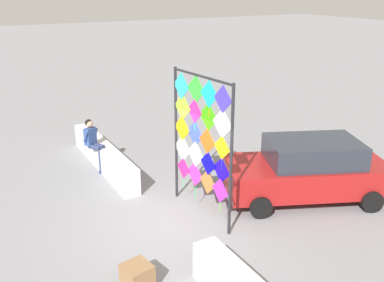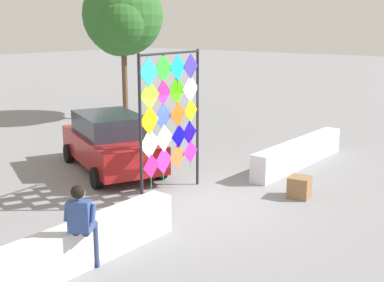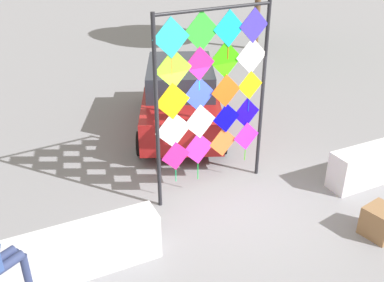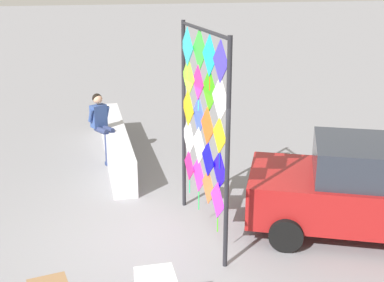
% 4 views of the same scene
% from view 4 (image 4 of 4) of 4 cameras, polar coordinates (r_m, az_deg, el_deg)
% --- Properties ---
extents(ground, '(120.00, 120.00, 0.00)m').
position_cam_4_polar(ground, '(8.77, -3.12, -11.16)').
color(ground, gray).
extents(plaza_ledge_left, '(4.72, 0.49, 0.77)m').
position_cam_4_polar(plaza_ledge_left, '(12.40, -8.42, -0.27)').
color(plaza_ledge_left, silver).
rests_on(plaza_ledge_left, ground).
extents(kite_display_rack, '(2.32, 0.24, 3.50)m').
position_cam_4_polar(kite_display_rack, '(8.33, 1.18, 2.51)').
color(kite_display_rack, '#232328').
rests_on(kite_display_rack, ground).
extents(seated_vendor, '(0.78, 0.68, 1.62)m').
position_cam_4_polar(seated_vendor, '(12.11, -9.92, 2.06)').
color(seated_vendor, navy).
rests_on(seated_vendor, ground).
extents(parked_car, '(3.30, 4.54, 1.62)m').
position_cam_4_polar(parked_car, '(9.27, 19.72, -4.95)').
color(parked_car, maroon).
rests_on(parked_car, ground).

